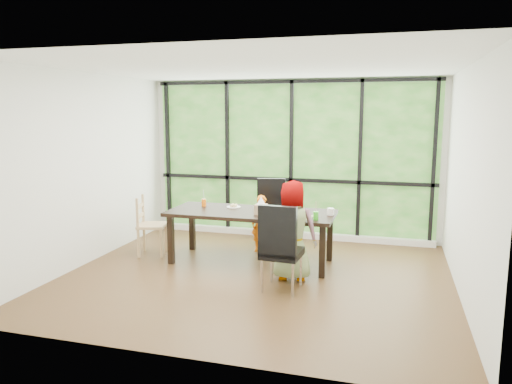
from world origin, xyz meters
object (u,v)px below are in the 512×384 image
(dining_table, at_px, (251,237))
(child_toddler, at_px, (262,224))
(plate_far, at_px, (234,207))
(plate_near, at_px, (292,217))
(chair_end_beech, at_px, (152,225))
(chair_window_leather, at_px, (270,213))
(white_mug, at_px, (331,212))
(chair_interior_leather, at_px, (282,247))
(child_older, at_px, (291,230))
(green_cup, at_px, (316,216))
(orange_cup, at_px, (204,203))
(tissue_box, at_px, (261,209))

(dining_table, distance_m, child_toddler, 0.58)
(child_toddler, xyz_separation_m, plate_far, (-0.33, -0.37, 0.31))
(plate_near, bearing_deg, chair_end_beech, 175.26)
(chair_window_leather, relative_size, plate_near, 4.79)
(child_toddler, bearing_deg, white_mug, -32.54)
(dining_table, distance_m, white_mug, 1.20)
(chair_interior_leather, bearing_deg, child_older, -90.19)
(chair_window_leather, xyz_separation_m, green_cup, (0.92, -1.21, 0.27))
(child_older, distance_m, plate_near, 0.35)
(chair_interior_leather, distance_m, child_older, 0.44)
(chair_interior_leather, relative_size, child_older, 0.83)
(plate_far, bearing_deg, chair_interior_leather, -49.28)
(chair_interior_leather, bearing_deg, orange_cup, -34.19)
(chair_end_beech, xyz_separation_m, child_toddler, (1.56, 0.61, -0.01))
(chair_interior_leather, bearing_deg, plate_far, -45.74)
(dining_table, xyz_separation_m, child_older, (0.70, -0.54, 0.27))
(tissue_box, bearing_deg, child_older, -37.56)
(plate_far, bearing_deg, tissue_box, -34.14)
(child_toddler, bearing_deg, child_older, -65.36)
(chair_window_leather, height_order, orange_cup, chair_window_leather)
(child_older, relative_size, green_cup, 11.69)
(child_toddler, bearing_deg, chair_window_leather, 73.60)
(chair_end_beech, bearing_deg, dining_table, -104.04)
(chair_interior_leather, distance_m, tissue_box, 0.99)
(plate_near, bearing_deg, green_cup, -14.01)
(chair_interior_leather, bearing_deg, white_mug, -110.49)
(plate_far, relative_size, orange_cup, 1.88)
(chair_end_beech, relative_size, white_mug, 9.28)
(chair_window_leather, distance_m, child_older, 1.60)
(chair_window_leather, xyz_separation_m, plate_near, (0.59, -1.13, 0.22))
(plate_far, xyz_separation_m, plate_near, (0.98, -0.42, 0.00))
(chair_interior_leather, height_order, plate_far, chair_interior_leather)
(chair_end_beech, xyz_separation_m, green_cup, (2.53, -0.27, 0.36))
(chair_end_beech, bearing_deg, orange_cup, -90.41)
(chair_end_beech, bearing_deg, white_mug, -103.47)
(green_cup, bearing_deg, orange_cup, 165.12)
(chair_interior_leather, xyz_separation_m, orange_cup, (-1.46, 1.13, 0.26))
(chair_end_beech, bearing_deg, child_older, -117.90)
(plate_far, bearing_deg, chair_window_leather, 61.37)
(green_cup, distance_m, tissue_box, 0.80)
(chair_window_leather, xyz_separation_m, plate_far, (-0.39, -0.71, 0.22))
(chair_end_beech, height_order, plate_far, chair_end_beech)
(chair_interior_leather, xyz_separation_m, plate_near, (-0.03, 0.74, 0.22))
(plate_near, xyz_separation_m, green_cup, (0.33, -0.08, 0.05))
(child_older, bearing_deg, child_toddler, -67.83)
(child_older, bearing_deg, tissue_box, -47.38)
(chair_interior_leather, bearing_deg, chair_window_leather, -68.25)
(chair_window_leather, bearing_deg, plate_near, -73.43)
(dining_table, bearing_deg, chair_interior_leather, -55.07)
(child_older, xyz_separation_m, orange_cup, (-1.49, 0.71, 0.16))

